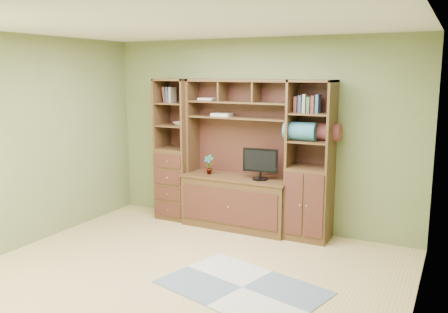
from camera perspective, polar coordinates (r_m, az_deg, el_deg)
The scene contains 11 objects.
room at distance 4.81m, azimuth -5.22°, elevation -0.00°, with size 4.60×4.10×2.64m.
center_hutch at distance 6.45m, azimuth 1.49°, elevation 0.15°, with size 1.54×0.53×2.05m, color #472E19.
left_tower at distance 6.96m, azimuth -5.82°, elevation 0.84°, with size 0.50×0.45×2.05m, color #472E19.
right_tower at distance 6.13m, azimuth 10.35°, elevation -0.55°, with size 0.55×0.45×2.05m, color #472E19.
rug at distance 4.95m, azimuth 2.20°, elevation -15.47°, with size 1.57×1.05×0.01m, color gray.
monitor at distance 6.27m, azimuth 4.40°, elevation -0.22°, with size 0.47×0.21×0.58m, color black.
orchid at distance 6.63m, azimuth -1.84°, elevation -0.96°, with size 0.14×0.10×0.27m, color #9B5834.
magazines at distance 6.58m, azimuth -0.24°, elevation 5.06°, with size 0.26×0.19×0.04m, color #BCB0A0.
bowl at distance 6.87m, azimuth -5.27°, elevation 3.99°, with size 0.19×0.19×0.05m, color beige.
blanket_teal at distance 6.06m, azimuth 9.17°, elevation 3.03°, with size 0.41×0.23×0.23m, color #2B6371.
blanket_red at distance 6.11m, azimuth 12.00°, elevation 2.94°, with size 0.40×0.22×0.22m, color brown.
Camera 1 is at (2.52, -4.01, 2.14)m, focal length 38.00 mm.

